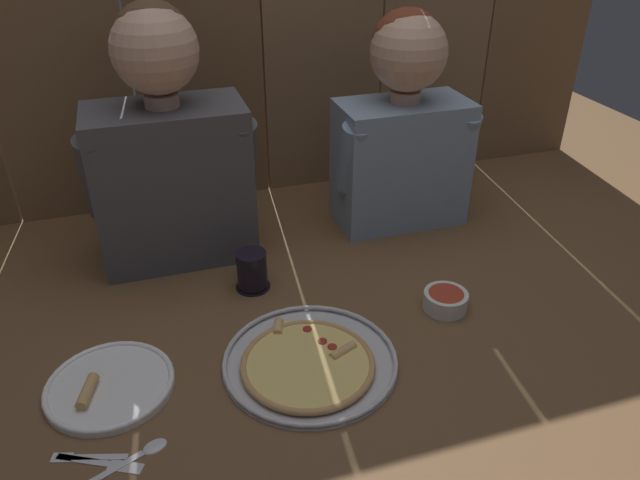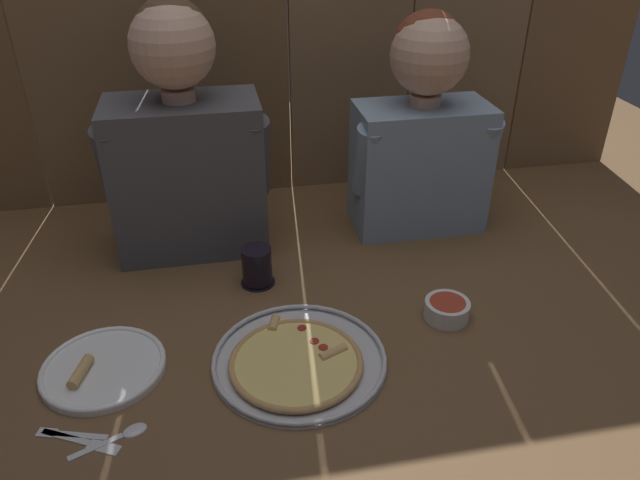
% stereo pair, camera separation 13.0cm
% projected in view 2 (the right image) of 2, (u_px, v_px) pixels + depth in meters
% --- Properties ---
extents(ground_plane, '(3.20, 3.20, 0.00)m').
position_uv_depth(ground_plane, '(343.00, 332.00, 1.32)').
color(ground_plane, brown).
extents(pizza_tray, '(0.36, 0.36, 0.03)m').
position_uv_depth(pizza_tray, '(298.00, 360.00, 1.23)').
color(pizza_tray, silver).
rests_on(pizza_tray, ground).
extents(dinner_plate, '(0.25, 0.25, 0.03)m').
position_uv_depth(dinner_plate, '(103.00, 368.00, 1.21)').
color(dinner_plate, white).
rests_on(dinner_plate, ground).
extents(drinking_glass, '(0.08, 0.08, 0.10)m').
position_uv_depth(drinking_glass, '(257.00, 266.00, 1.45)').
color(drinking_glass, black).
rests_on(drinking_glass, ground).
extents(dipping_bowl, '(0.10, 0.10, 0.04)m').
position_uv_depth(dipping_bowl, '(447.00, 309.00, 1.35)').
color(dipping_bowl, white).
rests_on(dipping_bowl, ground).
extents(table_fork, '(0.13, 0.05, 0.01)m').
position_uv_depth(table_fork, '(69.00, 434.00, 1.07)').
color(table_fork, silver).
rests_on(table_fork, ground).
extents(table_knife, '(0.15, 0.09, 0.01)m').
position_uv_depth(table_knife, '(81.00, 441.00, 1.06)').
color(table_knife, silver).
rests_on(table_knife, ground).
extents(table_spoon, '(0.14, 0.07, 0.01)m').
position_uv_depth(table_spoon, '(122.00, 434.00, 1.07)').
color(table_spoon, silver).
rests_on(table_spoon, ground).
extents(diner_left, '(0.41, 0.22, 0.63)m').
position_uv_depth(diner_left, '(184.00, 141.00, 1.48)').
color(diner_left, '#4C4C51').
rests_on(diner_left, ground).
extents(diner_right, '(0.39, 0.21, 0.58)m').
position_uv_depth(diner_right, '(423.00, 128.00, 1.59)').
color(diner_right, '#849EB7').
rests_on(diner_right, ground).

